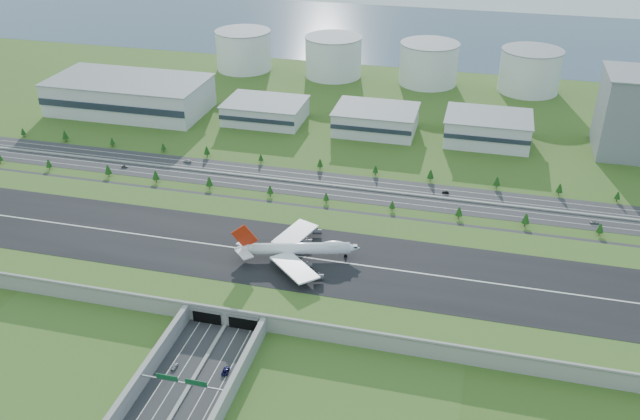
% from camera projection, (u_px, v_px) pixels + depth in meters
% --- Properties ---
extents(ground, '(1200.00, 1200.00, 0.00)m').
position_uv_depth(ground, '(261.00, 265.00, 343.39)').
color(ground, '#345019').
rests_on(ground, ground).
extents(airfield_deck, '(520.00, 100.00, 9.20)m').
position_uv_depth(airfield_deck, '(261.00, 258.00, 341.32)').
color(airfield_deck, gray).
rests_on(airfield_deck, ground).
extents(underpass_road, '(38.80, 120.40, 8.00)m').
position_uv_depth(underpass_road, '(178.00, 398.00, 257.39)').
color(underpass_road, '#28282B').
rests_on(underpass_road, ground).
extents(sign_gantry_near, '(38.70, 0.70, 9.80)m').
position_uv_depth(sign_gantry_near, '(182.00, 383.00, 259.40)').
color(sign_gantry_near, gray).
rests_on(sign_gantry_near, ground).
extents(north_expressway, '(560.00, 36.00, 0.12)m').
position_uv_depth(north_expressway, '(309.00, 183.00, 423.94)').
color(north_expressway, '#28282B').
rests_on(north_expressway, ground).
extents(tree_row, '(503.55, 48.63, 8.42)m').
position_uv_depth(tree_row, '(331.00, 180.00, 416.95)').
color(tree_row, '#3D2819').
rests_on(tree_row, ground).
extents(hangar_west, '(120.00, 60.00, 25.00)m').
position_uv_depth(hangar_west, '(130.00, 95.00, 530.58)').
color(hangar_west, silver).
rests_on(hangar_west, ground).
extents(hangar_mid_a, '(58.00, 42.00, 15.00)m').
position_uv_depth(hangar_mid_a, '(265.00, 111.00, 513.74)').
color(hangar_mid_a, silver).
rests_on(hangar_mid_a, ground).
extents(hangar_mid_b, '(58.00, 42.00, 17.00)m').
position_uv_depth(hangar_mid_b, '(376.00, 120.00, 495.09)').
color(hangar_mid_b, silver).
rests_on(hangar_mid_b, ground).
extents(hangar_mid_c, '(58.00, 42.00, 19.00)m').
position_uv_depth(hangar_mid_c, '(488.00, 129.00, 477.51)').
color(hangar_mid_c, silver).
rests_on(hangar_mid_c, ground).
extents(office_tower, '(46.00, 46.00, 55.00)m').
position_uv_depth(office_tower, '(636.00, 114.00, 452.72)').
color(office_tower, slate).
rests_on(office_tower, ground).
extents(fuel_tank_a, '(50.00, 50.00, 35.00)m').
position_uv_depth(fuel_tank_a, '(244.00, 50.00, 623.51)').
color(fuel_tank_a, silver).
rests_on(fuel_tank_a, ground).
extents(fuel_tank_b, '(50.00, 50.00, 35.00)m').
position_uv_depth(fuel_tank_b, '(333.00, 57.00, 605.34)').
color(fuel_tank_b, silver).
rests_on(fuel_tank_b, ground).
extents(fuel_tank_c, '(50.00, 50.00, 35.00)m').
position_uv_depth(fuel_tank_c, '(429.00, 64.00, 587.17)').
color(fuel_tank_c, silver).
rests_on(fuel_tank_c, ground).
extents(fuel_tank_d, '(50.00, 50.00, 35.00)m').
position_uv_depth(fuel_tank_d, '(530.00, 71.00, 569.01)').
color(fuel_tank_d, silver).
rests_on(fuel_tank_d, ground).
extents(bay_water, '(1200.00, 260.00, 0.06)m').
position_uv_depth(bay_water, '(399.00, 32.00, 750.53)').
color(bay_water, '#324861').
rests_on(bay_water, ground).
extents(boeing_747, '(61.64, 57.50, 19.50)m').
position_uv_depth(boeing_747, '(297.00, 248.00, 331.78)').
color(boeing_747, white).
rests_on(boeing_747, airfield_deck).
extents(car_0, '(1.96, 4.38, 1.46)m').
position_uv_depth(car_0, '(175.00, 366.00, 276.46)').
color(car_0, '#ADADB2').
rests_on(car_0, ground).
extents(car_2, '(2.92, 5.61, 1.51)m').
position_uv_depth(car_2, '(226.00, 371.00, 274.25)').
color(car_2, '#0B0C39').
rests_on(car_2, ground).
extents(car_4, '(4.24, 1.79, 1.43)m').
position_uv_depth(car_4, '(125.00, 166.00, 443.72)').
color(car_4, '#555458').
rests_on(car_4, ground).
extents(car_5, '(4.19, 1.62, 1.36)m').
position_uv_depth(car_5, '(445.00, 192.00, 411.52)').
color(car_5, black).
rests_on(car_5, ground).
extents(car_6, '(5.29, 3.00, 1.39)m').
position_uv_depth(car_6, '(595.00, 222.00, 379.78)').
color(car_6, '#A5A5A9').
rests_on(car_6, ground).
extents(car_7, '(6.21, 3.59, 1.69)m').
position_uv_depth(car_7, '(187.00, 161.00, 451.30)').
color(car_7, silver).
rests_on(car_7, ground).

